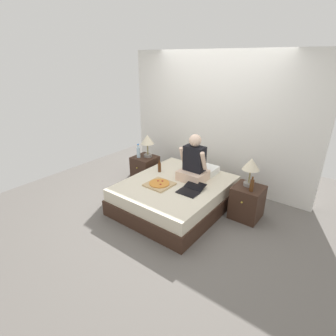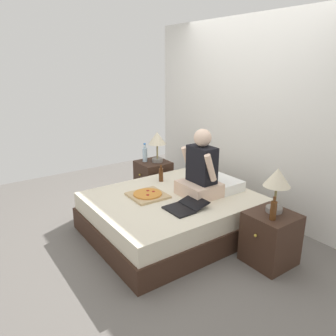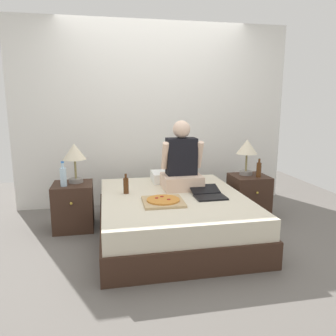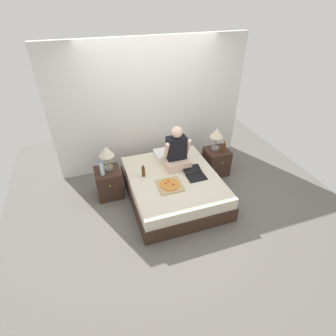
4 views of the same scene
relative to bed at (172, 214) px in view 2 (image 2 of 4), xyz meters
The scene contains 14 objects.
ground_plane 0.23m from the bed, ahead, with size 5.79×5.79×0.00m, color #66605B.
wall_back 1.64m from the bed, 90.00° to the left, with size 3.79×0.12×2.50m, color silver.
bed is the anchor object (origin of this frame).
nightstand_left 1.16m from the bed, 158.00° to the left, with size 0.44×0.47×0.53m.
lamp_on_left_nightstand 1.31m from the bed, 154.93° to the left, with size 0.26×0.26×0.45m.
water_bottle 1.28m from the bed, 163.39° to the left, with size 0.07×0.07×0.28m.
nightstand_right 1.16m from the bed, 22.00° to the left, with size 0.44×0.47×0.53m.
lamp_on_right_nightstand 1.32m from the bed, 24.86° to the left, with size 0.26×0.26×0.45m.
beer_bottle 1.26m from the bed, 16.28° to the left, with size 0.06×0.06×0.23m.
pillow 0.72m from the bed, 78.55° to the left, with size 0.52×0.34×0.12m, color white.
person_seated 0.62m from the bed, 60.95° to the left, with size 0.47×0.40×0.78m.
laptop 0.45m from the bed, 16.14° to the right, with size 0.32×0.42×0.07m.
pizza_box 0.38m from the bed, 122.46° to the right, with size 0.41×0.41×0.04m.
beer_bottle_on_bed 0.61m from the bed, 159.84° to the left, with size 0.06×0.06×0.22m.
Camera 2 is at (2.84, -2.06, 1.93)m, focal length 35.00 mm.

